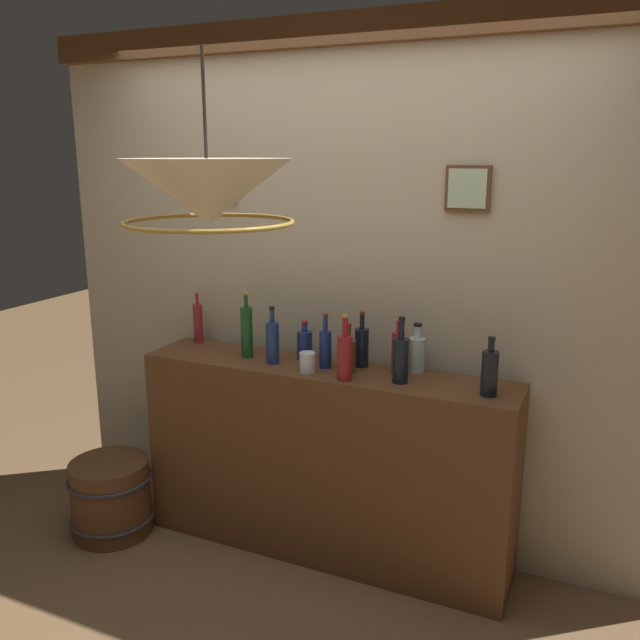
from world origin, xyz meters
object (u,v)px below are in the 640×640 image
at_px(liquor_bottle_gin, 417,353).
at_px(liquor_bottle_tequila, 401,359).
at_px(liquor_bottle_port, 305,344).
at_px(liquor_bottle_brandy, 490,372).
at_px(liquor_bottle_sherry, 362,346).
at_px(liquor_bottle_mezcal, 325,348).
at_px(liquor_bottle_vermouth, 273,341).
at_px(glass_tumbler_rocks, 307,362).
at_px(liquor_bottle_vodka, 345,356).
at_px(liquor_bottle_whiskey, 247,331).
at_px(liquor_bottle_scotch, 198,323).
at_px(pendant_lamp, 208,194).
at_px(liquor_bottle_bourbon, 348,354).
at_px(wooden_barrel, 111,497).
at_px(liquor_bottle_rye, 398,352).

relative_size(liquor_bottle_gin, liquor_bottle_tequila, 0.78).
bearing_deg(liquor_bottle_port, liquor_bottle_tequila, -14.22).
relative_size(liquor_bottle_brandy, liquor_bottle_sherry, 0.95).
height_order(liquor_bottle_gin, liquor_bottle_brandy, liquor_bottle_brandy).
bearing_deg(liquor_bottle_brandy, liquor_bottle_mezcal, 175.69).
bearing_deg(liquor_bottle_vermouth, glass_tumbler_rocks, -14.83).
distance_m(liquor_bottle_vermouth, liquor_bottle_vodka, 0.42).
xyz_separation_m(liquor_bottle_port, liquor_bottle_whiskey, (-0.28, -0.09, 0.06)).
distance_m(liquor_bottle_mezcal, liquor_bottle_scotch, 0.81).
xyz_separation_m(liquor_bottle_vermouth, pendant_lamp, (0.21, -0.82, 0.76)).
bearing_deg(liquor_bottle_whiskey, liquor_bottle_scotch, 162.11).
distance_m(liquor_bottle_gin, pendant_lamp, 1.34).
bearing_deg(liquor_bottle_whiskey, liquor_bottle_vodka, -11.26).
bearing_deg(liquor_bottle_brandy, pendant_lamp, -136.51).
relative_size(liquor_bottle_brandy, liquor_bottle_vodka, 0.85).
xyz_separation_m(liquor_bottle_vodka, pendant_lamp, (-0.21, -0.74, 0.76)).
relative_size(liquor_bottle_bourbon, liquor_bottle_port, 1.21).
bearing_deg(liquor_bottle_gin, glass_tumbler_rocks, -154.78).
bearing_deg(liquor_bottle_scotch, liquor_bottle_vodka, -13.92).
bearing_deg(pendant_lamp, liquor_bottle_tequila, 60.78).
height_order(liquor_bottle_bourbon, liquor_bottle_brandy, liquor_bottle_brandy).
relative_size(glass_tumbler_rocks, wooden_barrel, 0.22).
bearing_deg(liquor_bottle_brandy, liquor_bottle_port, 171.44).
bearing_deg(liquor_bottle_sherry, liquor_bottle_rye, -9.50).
distance_m(liquor_bottle_rye, liquor_bottle_tequila, 0.12).
relative_size(liquor_bottle_port, liquor_bottle_vodka, 0.64).
height_order(liquor_bottle_mezcal, liquor_bottle_sherry, liquor_bottle_sherry).
bearing_deg(liquor_bottle_vodka, liquor_bottle_sherry, 90.20).
relative_size(liquor_bottle_gin, liquor_bottle_mezcal, 0.88).
xyz_separation_m(liquor_bottle_rye, pendant_lamp, (-0.40, -0.92, 0.77)).
bearing_deg(liquor_bottle_tequila, liquor_bottle_rye, 113.29).
relative_size(liquor_bottle_rye, liquor_bottle_mezcal, 0.96).
xyz_separation_m(liquor_bottle_rye, liquor_bottle_vodka, (-0.19, -0.18, 0.01)).
bearing_deg(liquor_bottle_gin, liquor_bottle_vodka, -137.33).
xyz_separation_m(liquor_bottle_bourbon, liquor_bottle_scotch, (-0.93, 0.13, 0.03)).
relative_size(liquor_bottle_brandy, glass_tumbler_rocks, 2.69).
relative_size(liquor_bottle_bourbon, pendant_lamp, 0.40).
bearing_deg(pendant_lamp, liquor_bottle_sherry, 77.68).
height_order(liquor_bottle_rye, liquor_bottle_vodka, liquor_bottle_vodka).
relative_size(liquor_bottle_vermouth, liquor_bottle_vodka, 0.93).
bearing_deg(liquor_bottle_port, liquor_bottle_rye, -2.73).
xyz_separation_m(liquor_bottle_mezcal, wooden_barrel, (-1.10, -0.33, -0.88)).
distance_m(liquor_bottle_bourbon, pendant_lamp, 1.17).
distance_m(liquor_bottle_brandy, liquor_bottle_vodka, 0.64).
bearing_deg(liquor_bottle_rye, wooden_barrel, -165.05).
bearing_deg(liquor_bottle_gin, wooden_barrel, -163.58).
height_order(liquor_bottle_sherry, glass_tumbler_rocks, liquor_bottle_sherry).
xyz_separation_m(liquor_bottle_tequila, liquor_bottle_sherry, (-0.24, 0.15, -0.01)).
bearing_deg(liquor_bottle_gin, liquor_bottle_vermouth, -166.66).
relative_size(liquor_bottle_rye, liquor_bottle_sherry, 0.95).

